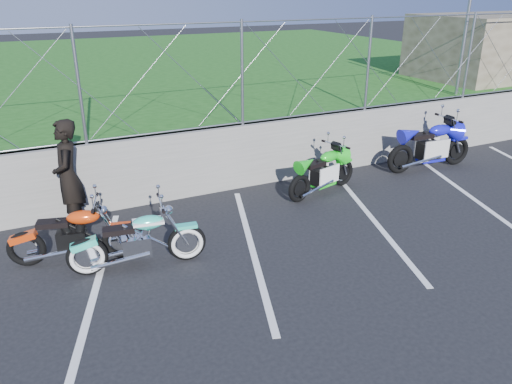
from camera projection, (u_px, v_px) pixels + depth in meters
name	position (u px, v px, depth m)	size (l,w,h in m)	color
ground	(282.00, 278.00, 7.12)	(90.00, 90.00, 0.00)	black
retaining_wall	(197.00, 163.00, 9.78)	(30.00, 0.22, 1.30)	slate
grass_field	(103.00, 82.00, 18.09)	(30.00, 20.00, 1.30)	#1A4F15
stone_building	(500.00, 45.00, 15.10)	(5.00, 3.00, 1.80)	brown
chain_link_fence	(193.00, 78.00, 9.15)	(28.00, 0.03, 2.00)	gray
sign_pole	(465.00, 33.00, 12.21)	(0.08, 0.08, 3.00)	gray
parking_lines	(316.00, 232.00, 8.43)	(18.29, 4.31, 0.01)	silver
cruiser_turquoise	(139.00, 243.00, 7.25)	(2.00, 0.63, 1.00)	black
naked_orange	(75.00, 237.00, 7.40)	(1.86, 0.71, 0.95)	black
sportbike_green	(323.00, 173.00, 9.89)	(1.82, 0.71, 0.97)	black
sportbike_blue	(431.00, 148.00, 11.21)	(2.23, 0.80, 1.16)	black
person_standing	(68.00, 177.00, 8.18)	(0.70, 0.46, 1.92)	black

